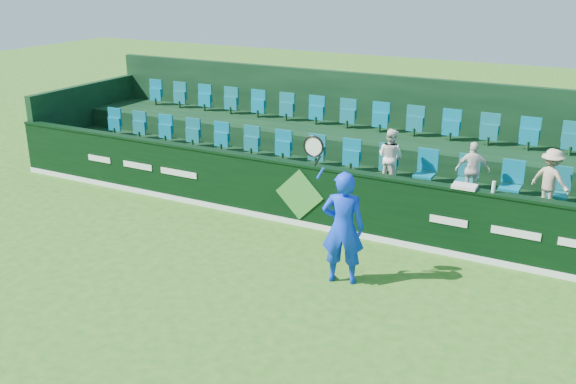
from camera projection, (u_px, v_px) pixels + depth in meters
The scene contains 13 objects.
ground at pixel (189, 308), 10.24m from camera, with size 60.00×60.00×0.00m, color #296317.
sponsor_hoarding at pixel (302, 194), 13.34m from camera, with size 16.00×0.25×1.35m.
stand_tier_front at pixel (324, 191), 14.35m from camera, with size 16.00×2.00×0.80m, color black.
stand_tier_back at pixel (356, 159), 15.85m from camera, with size 16.00×1.80×1.30m, color black.
stand_rear at pixel (364, 133), 16.03m from camera, with size 16.00×4.10×2.60m.
seat_row_front at pixel (332, 157), 14.45m from camera, with size 13.50×0.50×0.60m, color #056B87.
seat_row_back at pixel (362, 119), 15.78m from camera, with size 13.50×0.50×0.60m, color #056B87.
tennis_player at pixel (343, 227), 10.81m from camera, with size 1.20×0.66×2.63m.
spectator_left at pixel (390, 157), 13.37m from camera, with size 0.58×0.45×1.20m, color white.
spectator_middle at pixel (473, 170), 12.63m from camera, with size 0.66×0.28×1.13m, color silver.
spectator_right at pixel (551, 180), 11.98m from camera, with size 0.76×0.44×1.18m, color tan.
towel at pixel (465, 186), 11.64m from camera, with size 0.43×0.28×0.06m, color silver.
drinks_bottle at pixel (494, 187), 11.40m from camera, with size 0.07×0.07×0.21m, color silver.
Camera 1 is at (5.64, -7.23, 5.18)m, focal length 40.00 mm.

